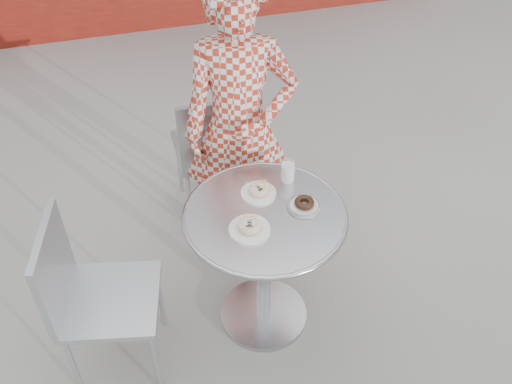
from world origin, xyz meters
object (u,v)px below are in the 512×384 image
object	(u,v)px
plate_far	(259,191)
chair_left	(115,324)
chair_far	(213,172)
plate_near	(249,227)
plate_checker	(304,205)
milk_cup	(288,172)
bistro_table	(265,242)
seated_person	(240,129)

from	to	relation	value
plate_far	chair_left	bearing A→B (deg)	-166.61
chair_far	chair_left	size ratio (longest dim) A/B	1.00
chair_left	plate_far	world-z (taller)	chair_left
plate_near	chair_far	bearing A→B (deg)	87.62
plate_near	plate_checker	size ratio (longest dim) A/B	1.16
chair_far	milk_cup	bearing A→B (deg)	107.59
bistro_table	milk_cup	xyz separation A→B (m)	(0.17, 0.20, 0.24)
bistro_table	plate_near	xyz separation A→B (m)	(-0.10, -0.08, 0.21)
plate_checker	seated_person	bearing A→B (deg)	103.38
plate_checker	bistro_table	bearing A→B (deg)	178.73
seated_person	plate_checker	world-z (taller)	seated_person
chair_left	milk_cup	distance (m)	1.11
plate_checker	milk_cup	bearing A→B (deg)	94.05
chair_far	chair_left	distance (m)	1.21
chair_far	plate_near	size ratio (longest dim) A/B	4.95
chair_far	chair_left	xyz separation A→B (m)	(-0.71, -0.98, -0.00)
bistro_table	plate_near	distance (m)	0.24
chair_left	seated_person	world-z (taller)	seated_person
chair_far	plate_checker	world-z (taller)	chair_far
chair_left	milk_cup	size ratio (longest dim) A/B	8.13
milk_cup	chair_far	bearing A→B (deg)	107.13
chair_far	plate_far	size ratio (longest dim) A/B	5.44
chair_left	milk_cup	xyz separation A→B (m)	(0.94, 0.24, 0.55)
milk_cup	bistro_table	bearing A→B (deg)	-131.31
seated_person	milk_cup	size ratio (longest dim) A/B	14.63
bistro_table	chair_far	world-z (taller)	chair_far
plate_near	milk_cup	size ratio (longest dim) A/B	1.65
seated_person	plate_checker	distance (m)	0.63
plate_near	milk_cup	distance (m)	0.39
chair_left	plate_checker	xyz separation A→B (m)	(0.96, 0.04, 0.51)
bistro_table	seated_person	world-z (taller)	seated_person
seated_person	bistro_table	bearing A→B (deg)	-83.13
chair_left	plate_checker	distance (m)	1.08
plate_checker	chair_left	bearing A→B (deg)	-177.55
plate_far	bistro_table	bearing A→B (deg)	-94.47
chair_left	plate_near	world-z (taller)	chair_left
bistro_table	plate_far	bearing A→B (deg)	85.53
seated_person	plate_far	size ratio (longest dim) A/B	9.78
plate_near	chair_left	bearing A→B (deg)	176.85
bistro_table	chair_left	distance (m)	0.83
seated_person	plate_far	distance (m)	0.47
bistro_table	plate_far	size ratio (longest dim) A/B	4.60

